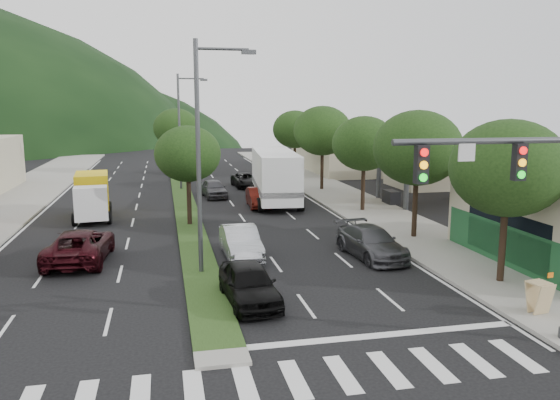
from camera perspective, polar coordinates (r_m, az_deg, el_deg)
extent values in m
plane|color=black|center=(16.97, -6.25, -15.62)|extent=(160.00, 160.00, 0.00)
cube|color=gray|center=(43.23, 6.89, 0.13)|extent=(5.00, 90.00, 0.15)
cube|color=#223814|center=(43.89, -10.06, 0.17)|extent=(1.60, 56.00, 0.12)
cube|color=silver|center=(15.20, -5.42, -18.80)|extent=(19.00, 2.20, 0.01)
cylinder|color=#47494C|center=(16.51, 21.29, 5.77)|extent=(6.00, 0.18, 0.18)
cube|color=black|center=(16.89, 23.72, 3.64)|extent=(0.35, 0.25, 1.05)
cube|color=black|center=(15.33, 14.56, 3.61)|extent=(0.35, 0.25, 1.05)
cube|color=silver|center=(42.58, 16.72, 6.32)|extent=(12.00, 8.00, 0.50)
cube|color=#EAA60C|center=(42.60, 16.69, 5.85)|extent=(12.20, 8.20, 0.50)
cylinder|color=#47494C|center=(38.79, 13.10, 2.17)|extent=(0.36, 0.36, 4.60)
cylinder|color=#47494C|center=(42.80, 22.85, 2.34)|extent=(0.36, 0.36, 4.60)
cylinder|color=#47494C|center=(43.33, 10.30, 3.04)|extent=(0.36, 0.36, 4.60)
cylinder|color=#47494C|center=(46.96, 19.38, 3.15)|extent=(0.36, 0.36, 4.60)
cube|color=black|center=(41.30, 11.54, 0.22)|extent=(0.80, 1.60, 1.10)
cube|color=black|center=(45.09, 20.90, 0.56)|extent=(0.80, 1.60, 1.10)
cube|color=#B6AD91|center=(63.04, 7.36, 5.45)|extent=(10.00, 16.00, 5.20)
cylinder|color=black|center=(24.10, 22.27, -3.66)|extent=(0.28, 0.28, 3.64)
ellipsoid|color=black|center=(23.63, 22.71, 3.11)|extent=(4.60, 4.60, 3.91)
cylinder|color=black|center=(30.86, 13.93, -0.24)|extent=(0.28, 0.28, 3.81)
ellipsoid|color=black|center=(30.49, 14.16, 5.31)|extent=(4.80, 4.80, 4.08)
cylinder|color=black|center=(38.13, 8.68, 1.64)|extent=(0.28, 0.28, 3.58)
ellipsoid|color=black|center=(37.84, 8.79, 5.86)|extent=(4.40, 4.40, 3.74)
cylinder|color=black|center=(47.51, 4.41, 3.52)|extent=(0.28, 0.28, 3.92)
ellipsoid|color=black|center=(47.28, 4.46, 7.23)|extent=(5.00, 5.00, 4.25)
cylinder|color=black|center=(57.13, 1.56, 4.48)|extent=(0.28, 0.28, 3.70)
ellipsoid|color=black|center=(56.94, 1.57, 7.39)|extent=(4.60, 4.60, 3.91)
cylinder|color=black|center=(33.75, -9.49, 0.32)|extent=(0.28, 0.28, 3.36)
ellipsoid|color=black|center=(33.42, -9.61, 4.79)|extent=(4.00, 4.00, 3.40)
cylinder|color=black|center=(59.52, -10.71, 4.55)|extent=(0.28, 0.28, 3.81)
ellipsoid|color=black|center=(59.33, -10.80, 7.43)|extent=(4.80, 4.80, 4.08)
cylinder|color=#47494C|center=(23.43, -8.52, 4.12)|extent=(0.20, 0.20, 10.00)
cylinder|color=#47494C|center=(23.53, -6.04, 15.42)|extent=(2.20, 0.12, 0.12)
cube|color=#47494C|center=(23.66, -3.29, 15.18)|extent=(0.60, 0.25, 0.18)
cylinder|color=#47494C|center=(48.35, -10.46, 6.93)|extent=(0.20, 0.20, 10.00)
cylinder|color=#47494C|center=(48.40, -9.30, 12.41)|extent=(2.20, 0.12, 0.12)
cube|color=#47494C|center=(48.46, -7.97, 12.33)|extent=(0.60, 0.25, 0.18)
imported|color=#BABDC3|center=(26.60, -4.13, -4.42)|extent=(1.69, 4.61, 1.51)
imported|color=black|center=(27.48, -20.18, -4.49)|extent=(2.95, 5.77, 1.56)
imported|color=black|center=(20.56, -3.26, -8.71)|extent=(2.12, 4.53, 1.50)
imported|color=#424247|center=(26.96, 9.52, -4.38)|extent=(2.54, 5.23, 1.47)
imported|color=#49110C|center=(39.78, -2.26, 0.26)|extent=(1.63, 4.27, 1.39)
imported|color=black|center=(49.64, -3.59, 2.08)|extent=(2.40, 4.70, 1.27)
imported|color=#424246|center=(44.32, -6.92, 1.21)|extent=(2.08, 4.35, 1.43)
cube|color=white|center=(35.20, -19.14, -0.33)|extent=(2.06, 1.59, 2.04)
cube|color=yellow|center=(38.43, -19.01, 0.63)|extent=(2.37, 3.90, 2.75)
cube|color=black|center=(37.91, -18.95, -1.19)|extent=(2.24, 5.29, 0.27)
cylinder|color=black|center=(35.73, -17.39, -1.76)|extent=(0.34, 0.82, 0.80)
cylinder|color=black|center=(35.80, -20.66, -1.92)|extent=(0.34, 0.82, 0.80)
cylinder|color=black|center=(37.63, -17.40, -1.19)|extent=(0.34, 0.82, 0.80)
cylinder|color=black|center=(37.70, -20.51, -1.35)|extent=(0.34, 0.82, 0.80)
cylinder|color=black|center=(39.36, -17.41, -0.72)|extent=(0.34, 0.82, 0.80)
cylinder|color=black|center=(39.43, -20.38, -0.87)|extent=(0.34, 0.82, 0.80)
cube|color=white|center=(41.32, -0.52, 2.75)|extent=(3.82, 10.42, 3.40)
cube|color=slate|center=(41.44, -0.52, 1.58)|extent=(3.88, 10.43, 0.40)
cylinder|color=black|center=(45.46, -2.83, 1.22)|extent=(0.49, 1.05, 1.02)
cylinder|color=black|center=(45.73, 0.71, 1.28)|extent=(0.49, 1.05, 1.02)
cylinder|color=black|center=(44.26, -2.73, 0.98)|extent=(0.49, 1.05, 1.02)
cylinder|color=black|center=(44.53, 0.91, 1.05)|extent=(0.49, 1.05, 1.02)
cylinder|color=black|center=(37.84, -2.07, -0.52)|extent=(0.49, 1.05, 1.02)
cylinder|color=black|center=(38.16, 2.17, -0.43)|extent=(0.49, 1.05, 1.02)
cube|color=tan|center=(21.07, 25.94, -9.37)|extent=(0.71, 0.38, 1.10)
cube|color=tan|center=(21.39, 24.97, -9.02)|extent=(0.71, 0.38, 1.10)
cube|color=tan|center=(21.07, 25.56, -7.84)|extent=(0.74, 0.63, 0.04)
cube|color=orange|center=(20.90, 26.42, -7.05)|extent=(0.25, 0.06, 0.18)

